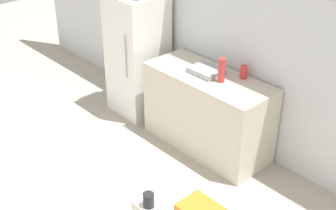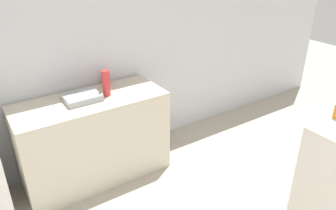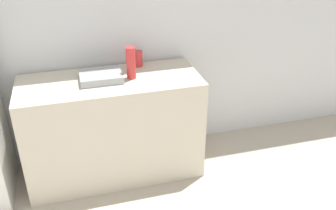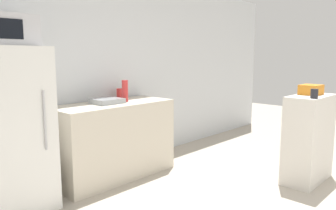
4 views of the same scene
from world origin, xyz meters
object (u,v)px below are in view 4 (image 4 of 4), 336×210
at_px(microwave, 5,30).
at_px(bottle_tall, 125,91).
at_px(basket, 311,90).
at_px(jar, 314,94).
at_px(bottle_short, 120,94).
at_px(refrigerator, 12,131).

distance_m(microwave, bottle_tall, 1.56).
distance_m(microwave, basket, 3.38).
xyz_separation_m(microwave, bottle_tall, (1.41, 0.02, -0.67)).
distance_m(basket, jar, 0.36).
xyz_separation_m(bottle_short, jar, (0.96, -2.18, 0.09)).
distance_m(refrigerator, basket, 3.33).
height_order(microwave, bottle_tall, microwave).
height_order(refrigerator, jar, refrigerator).
xyz_separation_m(refrigerator, basket, (2.81, -1.77, 0.31)).
relative_size(microwave, bottle_short, 3.68).
bearing_deg(bottle_short, basket, -57.44).
bearing_deg(microwave, bottle_short, 9.81).
xyz_separation_m(bottle_tall, jar, (1.07, -1.94, 0.03)).
distance_m(bottle_short, basket, 2.41).
bearing_deg(microwave, jar, -37.77).
xyz_separation_m(refrigerator, microwave, (-0.00, -0.00, 0.94)).
distance_m(microwave, bottle_short, 1.70).
xyz_separation_m(refrigerator, bottle_short, (1.51, 0.26, 0.21)).
height_order(refrigerator, bottle_tall, refrigerator).
relative_size(bottle_short, jar, 1.37).
xyz_separation_m(bottle_tall, basket, (1.40, -1.78, 0.04)).
relative_size(refrigerator, microwave, 3.04).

